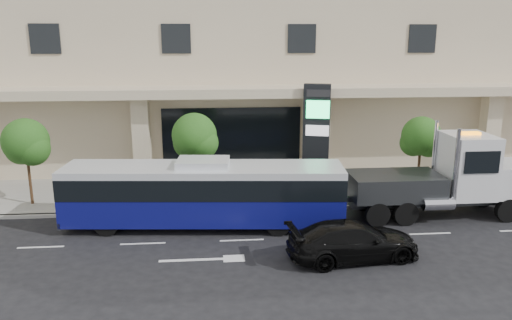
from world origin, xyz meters
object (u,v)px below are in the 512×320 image
at_px(black_sedan, 353,241).
at_px(signage_pylon, 316,136).
at_px(tow_truck, 448,179).
at_px(city_bus, 204,193).

height_order(black_sedan, signage_pylon, signage_pylon).
xyz_separation_m(tow_truck, black_sedan, (-5.57, -4.19, -1.06)).
bearing_deg(city_bus, signage_pylon, 44.73).
bearing_deg(black_sedan, signage_pylon, -9.09).
bearing_deg(black_sedan, city_bus, 48.96).
bearing_deg(tow_truck, signage_pylon, 139.00).
bearing_deg(signage_pylon, black_sedan, -76.84).
relative_size(city_bus, signage_pylon, 2.18).
distance_m(black_sedan, signage_pylon, 9.02).
bearing_deg(tow_truck, city_bus, -178.09).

